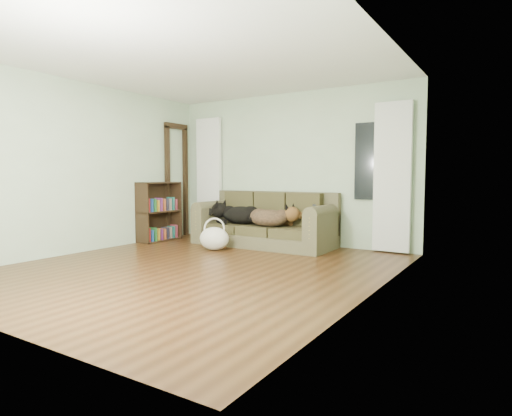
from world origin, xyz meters
The scene contains 15 objects.
floor centered at (0.00, 0.00, 0.00)m, with size 5.00×5.00×0.00m, color #361D0C.
ceiling centered at (0.00, 0.00, 2.60)m, with size 5.00×5.00×0.00m, color white.
wall_back centered at (0.00, 2.50, 1.30)m, with size 4.50×0.04×2.60m, color #B6D0AE.
wall_left centered at (-2.25, 0.00, 1.30)m, with size 0.04×5.00×2.60m, color #B6D0AE.
wall_right centered at (2.25, 0.00, 1.30)m, with size 0.04×5.00×2.60m, color #B6D0AE.
curtain_left centered at (-1.70, 2.42, 1.15)m, with size 0.55×0.08×2.25m, color white.
curtain_right centered at (1.80, 2.42, 1.15)m, with size 0.55×0.08×2.25m, color white.
window_pane centered at (1.45, 2.47, 1.40)m, with size 0.50×0.03×1.20m, color black.
door_casing centered at (-2.20, 2.05, 1.05)m, with size 0.07×0.60×2.10m, color #312215.
sofa centered at (-0.20, 1.97, 0.45)m, with size 2.37×1.02×0.97m, color #3D3623.
dog_black_lab centered at (-0.68, 1.94, 0.48)m, with size 0.73×0.51×0.31m, color black.
dog_shepherd centered at (0.02, 1.87, 0.49)m, with size 0.70×0.49×0.31m, color black.
tv_remote centered at (0.81, 1.80, 0.73)m, with size 0.05×0.20×0.02m, color black.
tote_bag centered at (-0.63, 1.19, 0.16)m, with size 0.50×0.39×0.36m, color beige.
bookshelf centered at (-2.09, 1.46, 0.50)m, with size 0.32×0.85×1.06m, color #312215.
Camera 1 is at (3.48, -4.14, 1.16)m, focal length 30.00 mm.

